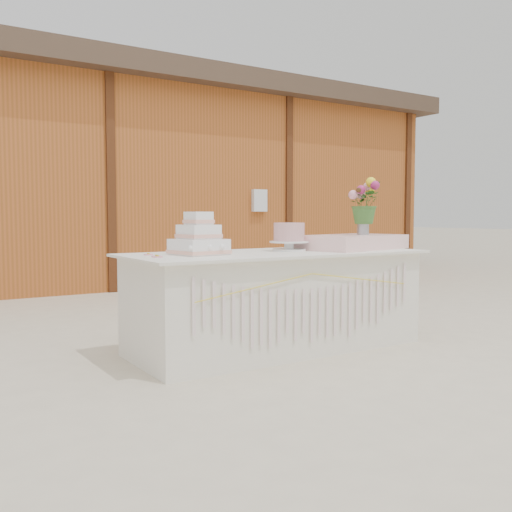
# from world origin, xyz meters

# --- Properties ---
(ground) EXTENTS (80.00, 80.00, 0.00)m
(ground) POSITION_xyz_m (0.00, 0.00, 0.00)
(ground) COLOR beige
(ground) RESTS_ON ground
(barn) EXTENTS (12.60, 4.60, 3.30)m
(barn) POSITION_xyz_m (-0.01, 5.99, 1.68)
(barn) COLOR #A25022
(barn) RESTS_ON ground
(cake_table) EXTENTS (2.40, 1.00, 0.77)m
(cake_table) POSITION_xyz_m (0.00, -0.00, 0.39)
(cake_table) COLOR silver
(cake_table) RESTS_ON ground
(wedding_cake) EXTENTS (0.39, 0.39, 0.31)m
(wedding_cake) POSITION_xyz_m (-0.67, 0.03, 0.88)
(wedding_cake) COLOR white
(wedding_cake) RESTS_ON cake_table
(pink_cake_stand) EXTENTS (0.32, 0.32, 0.23)m
(pink_cake_stand) POSITION_xyz_m (0.15, 0.04, 0.90)
(pink_cake_stand) COLOR white
(pink_cake_stand) RESTS_ON cake_table
(satin_runner) EXTENTS (1.05, 0.75, 0.12)m
(satin_runner) POSITION_xyz_m (0.77, -0.02, 0.83)
(satin_runner) COLOR #FFD1CD
(satin_runner) RESTS_ON cake_table
(flower_vase) EXTENTS (0.10, 0.10, 0.14)m
(flower_vase) POSITION_xyz_m (0.92, 0.01, 0.96)
(flower_vase) COLOR #AAABAF
(flower_vase) RESTS_ON satin_runner
(bouquet) EXTENTS (0.44, 0.44, 0.37)m
(bouquet) POSITION_xyz_m (0.92, 0.01, 1.22)
(bouquet) COLOR #38692A
(bouquet) RESTS_ON flower_vase
(loose_flowers) EXTENTS (0.15, 0.34, 0.02)m
(loose_flowers) POSITION_xyz_m (-1.02, 0.06, 0.78)
(loose_flowers) COLOR pink
(loose_flowers) RESTS_ON cake_table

